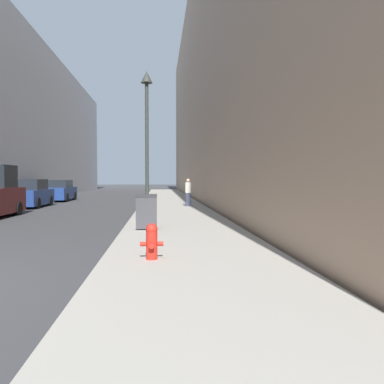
% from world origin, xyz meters
% --- Properties ---
extents(sidewalk_right, '(3.84, 60.00, 0.15)m').
position_xyz_m(sidewalk_right, '(5.85, 18.00, 0.07)').
color(sidewalk_right, '#9E998E').
rests_on(sidewalk_right, ground).
extents(building_right_stone, '(12.00, 60.00, 19.16)m').
position_xyz_m(building_right_stone, '(13.87, 26.00, 9.58)').
color(building_right_stone, '#9E7F66').
rests_on(building_right_stone, ground).
extents(fire_hydrant, '(0.46, 0.35, 0.71)m').
position_xyz_m(fire_hydrant, '(4.95, 1.50, 0.52)').
color(fire_hydrant, red).
rests_on(fire_hydrant, sidewalk_right).
extents(trash_bin, '(0.66, 0.69, 1.09)m').
position_xyz_m(trash_bin, '(4.70, 6.01, 0.71)').
color(trash_bin, '#3D3D42').
rests_on(trash_bin, sidewalk_right).
extents(lamppost, '(0.47, 0.47, 5.92)m').
position_xyz_m(lamppost, '(4.60, 9.44, 4.01)').
color(lamppost, '#2D332D').
rests_on(lamppost, sidewalk_right).
extents(parked_sedan_near, '(1.83, 4.10, 1.70)m').
position_xyz_m(parked_sedan_near, '(-2.70, 17.49, 0.78)').
color(parked_sedan_near, navy).
rests_on(parked_sedan_near, ground).
extents(parked_sedan_far, '(1.86, 4.28, 1.62)m').
position_xyz_m(parked_sedan_far, '(-2.61, 23.80, 0.75)').
color(parked_sedan_far, navy).
rests_on(parked_sedan_far, ground).
extents(pedestrian_on_sidewalk, '(0.32, 0.21, 1.58)m').
position_xyz_m(pedestrian_on_sidewalk, '(6.75, 15.54, 0.94)').
color(pedestrian_on_sidewalk, '#2D3347').
rests_on(pedestrian_on_sidewalk, sidewalk_right).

